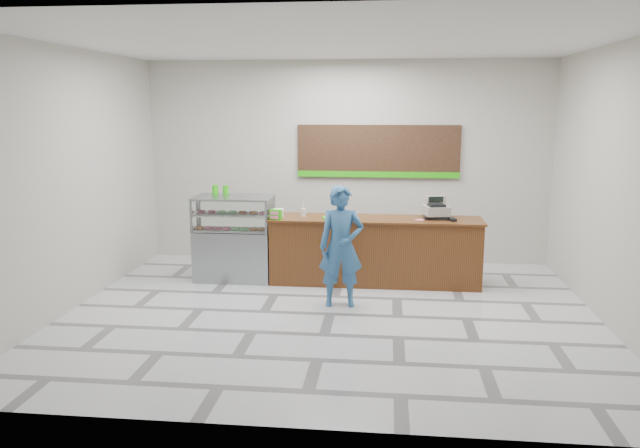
# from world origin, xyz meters

# --- Properties ---
(floor) EXTENTS (7.00, 7.00, 0.00)m
(floor) POSITION_xyz_m (0.00, 0.00, 0.00)
(floor) COLOR silver
(floor) RESTS_ON ground
(back_wall) EXTENTS (7.00, 0.00, 7.00)m
(back_wall) POSITION_xyz_m (0.00, 3.00, 1.75)
(back_wall) COLOR #BCB7AD
(back_wall) RESTS_ON floor
(ceiling) EXTENTS (7.00, 7.00, 0.00)m
(ceiling) POSITION_xyz_m (0.00, 0.00, 3.50)
(ceiling) COLOR silver
(ceiling) RESTS_ON back_wall
(sales_counter) EXTENTS (3.26, 0.76, 1.03)m
(sales_counter) POSITION_xyz_m (0.55, 1.55, 0.52)
(sales_counter) COLOR #662F15
(sales_counter) RESTS_ON floor
(display_case) EXTENTS (1.22, 0.72, 1.33)m
(display_case) POSITION_xyz_m (-1.67, 1.55, 0.68)
(display_case) COLOR gray
(display_case) RESTS_ON floor
(menu_board) EXTENTS (2.80, 0.06, 0.90)m
(menu_board) POSITION_xyz_m (0.55, 2.96, 1.93)
(menu_board) COLOR black
(menu_board) RESTS_ON back_wall
(cash_register) EXTENTS (0.43, 0.44, 0.34)m
(cash_register) POSITION_xyz_m (1.47, 1.64, 1.16)
(cash_register) COLOR black
(cash_register) RESTS_ON sales_counter
(card_terminal) EXTENTS (0.12, 0.18, 0.04)m
(card_terminal) POSITION_xyz_m (1.70, 1.45, 1.05)
(card_terminal) COLOR black
(card_terminal) RESTS_ON sales_counter
(serving_tray) EXTENTS (0.46, 0.37, 0.02)m
(serving_tray) POSITION_xyz_m (-0.04, 1.45, 1.04)
(serving_tray) COLOR #2ABD05
(serving_tray) RESTS_ON sales_counter
(napkin_box) EXTENTS (0.18, 0.18, 0.12)m
(napkin_box) POSITION_xyz_m (-0.95, 1.53, 1.09)
(napkin_box) COLOR white
(napkin_box) RESTS_ON sales_counter
(straw_cup) EXTENTS (0.08, 0.08, 0.12)m
(straw_cup) POSITION_xyz_m (-0.57, 1.59, 1.09)
(straw_cup) COLOR silver
(straw_cup) RESTS_ON sales_counter
(promo_box) EXTENTS (0.18, 0.12, 0.15)m
(promo_box) POSITION_xyz_m (-0.95, 1.28, 1.11)
(promo_box) COLOR #28BD0D
(promo_box) RESTS_ON sales_counter
(donut_decal) EXTENTS (0.15, 0.15, 0.00)m
(donut_decal) POSITION_xyz_m (1.21, 1.47, 1.03)
(donut_decal) COLOR pink
(donut_decal) RESTS_ON sales_counter
(green_cup_left) EXTENTS (0.10, 0.10, 0.15)m
(green_cup_left) POSITION_xyz_m (-2.02, 1.76, 1.40)
(green_cup_left) COLOR #28BD0D
(green_cup_left) RESTS_ON display_case
(green_cup_right) EXTENTS (0.09, 0.09, 0.14)m
(green_cup_right) POSITION_xyz_m (-1.85, 1.77, 1.40)
(green_cup_right) COLOR #28BD0D
(green_cup_right) RESTS_ON display_case
(customer) EXTENTS (0.65, 0.47, 1.67)m
(customer) POSITION_xyz_m (0.11, 0.41, 0.84)
(customer) COLOR #2C5B8B
(customer) RESTS_ON floor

